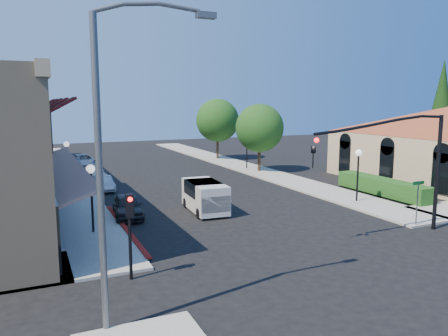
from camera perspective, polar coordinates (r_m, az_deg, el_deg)
name	(u,v)px	position (r m, az deg, el deg)	size (l,w,h in m)	color
ground	(328,261)	(19.36, 13.39, -11.71)	(120.00, 120.00, 0.00)	black
sidewalk_left	(61,176)	(41.87, -20.54, -0.97)	(3.50, 50.00, 0.12)	gray
sidewalk_right	(236,165)	(46.34, 1.56, 0.46)	(3.50, 50.00, 0.12)	gray
curb_red_strip	(125,230)	(23.65, -12.80, -7.92)	(0.25, 10.00, 0.06)	maroon
hedge	(382,195)	(33.36, 19.93, -3.39)	(1.40, 8.00, 1.10)	#1B4B15
conifer_far	(441,105)	(50.82, 26.53, 7.41)	(3.20, 3.20, 11.00)	black
street_tree_a	(260,128)	(41.52, 4.66, 5.22)	(4.56, 4.56, 6.48)	black
street_tree_b	(217,120)	(50.47, -0.86, 6.25)	(4.94, 4.94, 7.02)	black
signal_mast_arm	(408,154)	(23.41, 22.92, 1.66)	(8.01, 0.39, 6.00)	black
secondary_signal	(130,220)	(16.59, -12.19, -6.71)	(0.28, 0.42, 3.32)	black
cobra_streetlight	(112,152)	(12.53, -14.46, 2.02)	(3.60, 0.25, 9.31)	#595B5E
street_name_sign	(418,196)	(25.45, 23.97, -3.34)	(0.80, 0.06, 2.50)	#595B5E
lamppost_left_near	(91,181)	(22.78, -16.97, -1.64)	(0.44, 0.44, 3.57)	black
lamppost_left_far	(67,152)	(36.59, -19.84, 1.98)	(0.44, 0.44, 3.57)	black
lamppost_right_near	(358,162)	(30.03, 17.14, 0.76)	(0.44, 0.44, 3.57)	black
lamppost_right_far	(247,142)	(43.25, 3.01, 3.43)	(0.44, 0.44, 3.57)	black
white_van	(205,195)	(26.56, -2.48, -3.52)	(2.06, 4.25, 1.84)	silver
parked_car_a	(128,206)	(26.04, -12.48, -4.85)	(1.58, 3.93, 1.34)	black
parked_car_b	(104,184)	(34.20, -15.40, -1.97)	(1.15, 3.29, 1.08)	#B0B3B5
parked_car_c	(94,173)	(39.46, -16.63, -0.59)	(1.61, 3.96, 1.15)	white
parked_car_d	(83,161)	(46.93, -17.90, 0.90)	(2.23, 4.83, 1.34)	silver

